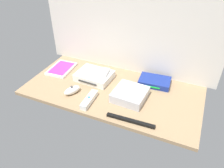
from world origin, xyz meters
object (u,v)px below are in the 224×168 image
Objects in this scene: game_console at (94,76)px; sensor_bar at (130,121)px; network_router at (155,82)px; remote_wand at (89,100)px; mini_computer at (130,94)px; remote_classic_pad at (97,71)px; remote_nunchuk at (72,90)px; game_case at (62,69)px.

game_console is 0.90× the size of sensor_bar.
network_router is 41.03cm from remote_wand.
remote_classic_pad is at bearing 158.13° from mini_computer.
mini_computer is 22.07cm from remote_wand.
game_console is at bearing -169.25° from network_router.
network_router is at bearing 17.59° from game_console.
remote_nunchuk is (-39.97, -27.35, 0.34)cm from network_router.
remote_classic_pad reaches higher than sensor_bar.
remote_wand is at bearing 10.46° from remote_nunchuk.
game_console is 3.54cm from remote_classic_pad.
remote_classic_pad is (1.21, 0.86, 3.21)cm from game_console.
game_console reaches higher than remote_wand.
game_case is 0.83× the size of sensor_bar.
remote_classic_pad reaches higher than game_console.
network_router is (8.87, 18.69, -0.94)cm from mini_computer.
game_case is at bearing 168.66° from mini_computer.
game_console reaches higher than sensor_bar.
network_router is 1.72× the size of remote_nunchuk.
remote_classic_pad reaches higher than remote_wand.
mini_computer reaches higher than sensor_bar.
remote_nunchuk is at bearing 163.77° from remote_wand.
remote_nunchuk is (-12.43, 3.05, 0.53)cm from remote_wand.
remote_wand is 12.81cm from remote_nunchuk.
remote_classic_pad is at bearing 137.43° from sensor_bar.
game_console is 27.97cm from mini_computer.
remote_nunchuk reaches higher than game_case.
remote_wand is 0.98× the size of remote_classic_pad.
game_case is 1.82× the size of remote_nunchuk.
network_router is at bearing 4.31° from game_case.
remote_nunchuk is at bearing -164.44° from mini_computer.
game_case is 39.26cm from remote_wand.
game_console is 1.45× the size of remote_wand.
game_case is (-51.19, 10.26, -1.88)cm from mini_computer.
remote_nunchuk is (20.09, -18.92, 1.28)cm from game_case.
network_router is 1.24× the size of remote_classic_pad.
network_router is (60.07, 8.43, 0.94)cm from game_case.
remote_classic_pad is at bearing 37.89° from game_console.
mini_computer is 27.28cm from remote_classic_pad.
remote_classic_pad is 41.72cm from sensor_bar.
mini_computer is at bearing 108.53° from sensor_bar.
mini_computer is 0.90× the size of game_case.
remote_nunchuk reaches higher than game_console.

